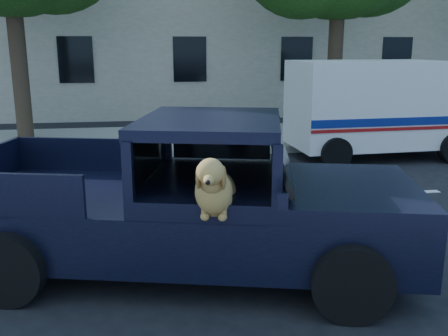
# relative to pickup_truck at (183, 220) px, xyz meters

# --- Properties ---
(ground) EXTENTS (120.00, 120.00, 0.00)m
(ground) POSITION_rel_pickup_truck_xyz_m (0.23, -0.78, -0.64)
(ground) COLOR black
(ground) RESTS_ON ground
(far_sidewalk) EXTENTS (60.00, 4.00, 0.15)m
(far_sidewalk) POSITION_rel_pickup_truck_xyz_m (0.23, 8.42, -0.57)
(far_sidewalk) COLOR gray
(far_sidewalk) RESTS_ON ground
(lane_stripes) EXTENTS (21.60, 0.14, 0.01)m
(lane_stripes) POSITION_rel_pickup_truck_xyz_m (2.23, 2.62, -0.63)
(lane_stripes) COLOR silver
(lane_stripes) RESTS_ON ground
(building_main) EXTENTS (26.00, 6.00, 9.00)m
(building_main) POSITION_rel_pickup_truck_xyz_m (3.23, 15.72, 3.86)
(building_main) COLOR beige
(building_main) RESTS_ON ground
(pickup_truck) EXTENTS (5.63, 3.34, 1.89)m
(pickup_truck) POSITION_rel_pickup_truck_xyz_m (0.00, 0.00, 0.00)
(pickup_truck) COLOR black
(pickup_truck) RESTS_ON ground
(mail_truck) EXTENTS (4.36, 2.35, 2.34)m
(mail_truck) POSITION_rel_pickup_truck_xyz_m (5.12, 5.67, 0.38)
(mail_truck) COLOR silver
(mail_truck) RESTS_ON ground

